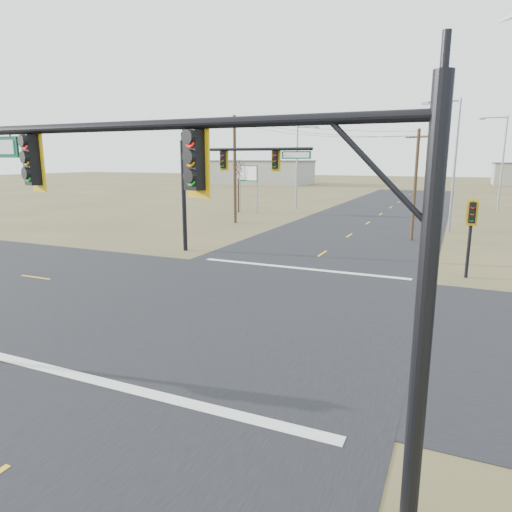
{
  "coord_description": "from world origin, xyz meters",
  "views": [
    {
      "loc": [
        7.83,
        -16.37,
        6.05
      ],
      "look_at": [
        0.13,
        1.0,
        2.01
      ],
      "focal_mm": 32.0,
      "sensor_mm": 36.0,
      "label": 1
    }
  ],
  "objects_px": {
    "highway_sign": "(248,179)",
    "pedestal_signal_ne": "(471,220)",
    "utility_pole_far": "(235,168)",
    "streetlight_b": "(501,158)",
    "bare_tree_b": "(240,166)",
    "utility_pole_near": "(415,183)",
    "streetlight_c": "(299,163)",
    "mast_arm_far": "(223,173)",
    "bare_tree_a": "(238,170)",
    "streetlight_a": "(452,159)",
    "mast_arm_near": "(212,204)"
  },
  "relations": [
    {
      "from": "streetlight_a",
      "to": "bare_tree_a",
      "type": "distance_m",
      "value": 23.37
    },
    {
      "from": "pedestal_signal_ne",
      "to": "utility_pole_far",
      "type": "bearing_deg",
      "value": 142.55
    },
    {
      "from": "utility_pole_near",
      "to": "highway_sign",
      "type": "bearing_deg",
      "value": 148.97
    },
    {
      "from": "pedestal_signal_ne",
      "to": "utility_pole_far",
      "type": "xyz_separation_m",
      "value": [
        -20.38,
        14.1,
        2.17
      ]
    },
    {
      "from": "streetlight_c",
      "to": "bare_tree_b",
      "type": "height_order",
      "value": "streetlight_c"
    },
    {
      "from": "mast_arm_far",
      "to": "bare_tree_a",
      "type": "bearing_deg",
      "value": 102.87
    },
    {
      "from": "utility_pole_far",
      "to": "bare_tree_b",
      "type": "relative_size",
      "value": 1.57
    },
    {
      "from": "utility_pole_near",
      "to": "streetlight_b",
      "type": "relative_size",
      "value": 0.74
    },
    {
      "from": "utility_pole_far",
      "to": "streetlight_b",
      "type": "xyz_separation_m",
      "value": [
        23.9,
        23.04,
        1.01
      ]
    },
    {
      "from": "mast_arm_far",
      "to": "streetlight_c",
      "type": "height_order",
      "value": "streetlight_c"
    },
    {
      "from": "utility_pole_near",
      "to": "streetlight_a",
      "type": "bearing_deg",
      "value": 67.62
    },
    {
      "from": "mast_arm_near",
      "to": "mast_arm_far",
      "type": "xyz_separation_m",
      "value": [
        -9.74,
        18.71,
        -0.06
      ]
    },
    {
      "from": "utility_pole_near",
      "to": "highway_sign",
      "type": "relative_size",
      "value": 1.52
    },
    {
      "from": "mast_arm_far",
      "to": "streetlight_c",
      "type": "bearing_deg",
      "value": 88.23
    },
    {
      "from": "mast_arm_far",
      "to": "utility_pole_far",
      "type": "height_order",
      "value": "utility_pole_far"
    },
    {
      "from": "highway_sign",
      "to": "bare_tree_b",
      "type": "bearing_deg",
      "value": 139.21
    },
    {
      "from": "mast_arm_near",
      "to": "streetlight_c",
      "type": "bearing_deg",
      "value": 122.93
    },
    {
      "from": "highway_sign",
      "to": "pedestal_signal_ne",
      "type": "bearing_deg",
      "value": -25.31
    },
    {
      "from": "highway_sign",
      "to": "bare_tree_b",
      "type": "height_order",
      "value": "bare_tree_b"
    },
    {
      "from": "utility_pole_near",
      "to": "streetlight_b",
      "type": "xyz_separation_m",
      "value": [
        7.24,
        26.42,
        1.89
      ]
    },
    {
      "from": "bare_tree_a",
      "to": "bare_tree_b",
      "type": "relative_size",
      "value": 0.95
    },
    {
      "from": "pedestal_signal_ne",
      "to": "bare_tree_b",
      "type": "bearing_deg",
      "value": 128.53
    },
    {
      "from": "streetlight_a",
      "to": "utility_pole_far",
      "type": "bearing_deg",
      "value": -153.85
    },
    {
      "from": "bare_tree_a",
      "to": "streetlight_c",
      "type": "bearing_deg",
      "value": 51.64
    },
    {
      "from": "pedestal_signal_ne",
      "to": "streetlight_c",
      "type": "distance_m",
      "value": 34.45
    },
    {
      "from": "utility_pole_near",
      "to": "bare_tree_a",
      "type": "height_order",
      "value": "utility_pole_near"
    },
    {
      "from": "pedestal_signal_ne",
      "to": "utility_pole_near",
      "type": "relative_size",
      "value": 0.5
    },
    {
      "from": "streetlight_b",
      "to": "streetlight_c",
      "type": "distance_m",
      "value": 23.99
    },
    {
      "from": "utility_pole_near",
      "to": "bare_tree_b",
      "type": "bearing_deg",
      "value": 138.54
    },
    {
      "from": "mast_arm_far",
      "to": "bare_tree_a",
      "type": "relative_size",
      "value": 1.47
    },
    {
      "from": "mast_arm_far",
      "to": "streetlight_a",
      "type": "height_order",
      "value": "streetlight_a"
    },
    {
      "from": "utility_pole_near",
      "to": "streetlight_a",
      "type": "height_order",
      "value": "streetlight_a"
    },
    {
      "from": "pedestal_signal_ne",
      "to": "streetlight_a",
      "type": "bearing_deg",
      "value": 92.32
    },
    {
      "from": "highway_sign",
      "to": "bare_tree_a",
      "type": "xyz_separation_m",
      "value": [
        -1.29,
        0.12,
        0.94
      ]
    },
    {
      "from": "streetlight_a",
      "to": "streetlight_b",
      "type": "distance_m",
      "value": 21.49
    },
    {
      "from": "mast_arm_near",
      "to": "streetlight_a",
      "type": "relative_size",
      "value": 0.97
    },
    {
      "from": "streetlight_a",
      "to": "streetlight_c",
      "type": "xyz_separation_m",
      "value": [
        -17.47,
        12.43,
        -0.46
      ]
    },
    {
      "from": "mast_arm_near",
      "to": "pedestal_signal_ne",
      "type": "xyz_separation_m",
      "value": [
        4.69,
        18.28,
        -2.24
      ]
    },
    {
      "from": "bare_tree_b",
      "to": "utility_pole_near",
      "type": "bearing_deg",
      "value": -41.46
    },
    {
      "from": "utility_pole_far",
      "to": "streetlight_c",
      "type": "distance_m",
      "value": 14.65
    },
    {
      "from": "utility_pole_far",
      "to": "streetlight_b",
      "type": "bearing_deg",
      "value": 43.95
    },
    {
      "from": "streetlight_b",
      "to": "bare_tree_b",
      "type": "relative_size",
      "value": 1.73
    },
    {
      "from": "utility_pole_far",
      "to": "bare_tree_a",
      "type": "xyz_separation_m",
      "value": [
        -3.62,
        8.15,
        -0.39
      ]
    },
    {
      "from": "mast_arm_near",
      "to": "streetlight_a",
      "type": "bearing_deg",
      "value": 100.7
    },
    {
      "from": "mast_arm_near",
      "to": "bare_tree_a",
      "type": "distance_m",
      "value": 44.9
    },
    {
      "from": "utility_pole_far",
      "to": "streetlight_a",
      "type": "height_order",
      "value": "streetlight_a"
    },
    {
      "from": "mast_arm_near",
      "to": "bare_tree_b",
      "type": "relative_size",
      "value": 1.64
    },
    {
      "from": "highway_sign",
      "to": "streetlight_b",
      "type": "xyz_separation_m",
      "value": [
        26.23,
        15.0,
        2.34
      ]
    },
    {
      "from": "pedestal_signal_ne",
      "to": "streetlight_a",
      "type": "distance_m",
      "value": 16.58
    },
    {
      "from": "utility_pole_far",
      "to": "highway_sign",
      "type": "relative_size",
      "value": 1.86
    }
  ]
}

